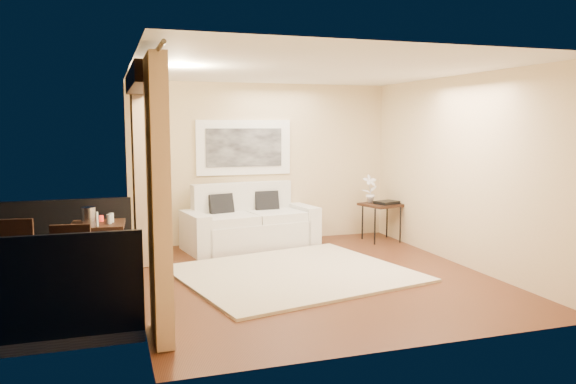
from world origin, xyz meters
name	(u,v)px	position (x,y,z in m)	size (l,w,h in m)	color
floor	(313,277)	(0.00, 0.00, 0.00)	(5.00, 5.00, 0.00)	#572D19
room_shell	(142,80)	(-2.13, 0.00, 2.52)	(5.00, 6.40, 5.00)	white
balcony	(42,286)	(-3.31, 0.00, 0.18)	(1.81, 2.60, 1.17)	#605B56
curtains	(147,182)	(-2.11, 0.00, 1.34)	(0.16, 4.80, 2.64)	tan
artwork	(244,147)	(-0.33, 2.46, 1.62)	(1.62, 0.07, 0.92)	white
rug	(294,273)	(-0.21, 0.18, 0.02)	(2.90, 2.52, 0.04)	beige
sofa	(249,224)	(-0.35, 2.10, 0.37)	(2.28, 1.27, 1.04)	silver
side_table	(381,207)	(1.93, 1.81, 0.60)	(0.74, 0.74, 0.65)	black
tray	(387,202)	(1.99, 1.73, 0.68)	(0.38, 0.28, 0.05)	black
orchid	(370,189)	(1.78, 1.95, 0.90)	(0.26, 0.17, 0.49)	white
bistro_table	(98,230)	(-2.69, 0.59, 0.69)	(0.69, 0.69, 0.77)	black
balcony_chair_far	(17,254)	(-3.55, 0.04, 0.56)	(0.47, 0.47, 0.97)	black
balcony_chair_near	(70,264)	(-2.96, -0.59, 0.55)	(0.46, 0.46, 0.95)	black
ice_bucket	(88,215)	(-2.79, 0.66, 0.87)	(0.18, 0.18, 0.20)	silver
candle	(101,218)	(-2.64, 0.74, 0.80)	(0.06, 0.06, 0.07)	#FC2716
vase	(97,219)	(-2.69, 0.37, 0.86)	(0.04, 0.04, 0.18)	white
glass_a	(109,219)	(-2.55, 0.51, 0.83)	(0.06, 0.06, 0.12)	silver
glass_b	(111,218)	(-2.52, 0.61, 0.83)	(0.06, 0.06, 0.12)	white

